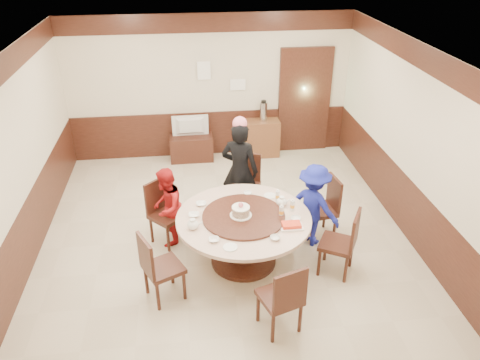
{
  "coord_description": "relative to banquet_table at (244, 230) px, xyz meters",
  "views": [
    {
      "loc": [
        -0.5,
        -5.85,
        4.22
      ],
      "look_at": [
        0.2,
        -0.24,
        1.1
      ],
      "focal_mm": 35.0,
      "sensor_mm": 36.0,
      "label": 1
    }
  ],
  "objects": [
    {
      "name": "room",
      "position": [
        -0.19,
        0.65,
        0.55
      ],
      "size": [
        6.0,
        6.04,
        2.84
      ],
      "color": "beige",
      "rests_on": "ground"
    },
    {
      "name": "banquet_table",
      "position": [
        0.0,
        0.0,
        0.0
      ],
      "size": [
        1.83,
        1.83,
        0.78
      ],
      "color": "#391A11",
      "rests_on": "ground"
    },
    {
      "name": "chair_0",
      "position": [
        1.24,
        0.49,
        -0.23
      ],
      "size": [
        0.51,
        0.5,
        0.97
      ],
      "rotation": [
        0.0,
        0.0,
        1.71
      ],
      "color": "#391A11",
      "rests_on": "ground"
    },
    {
      "name": "chair_1",
      "position": [
        0.21,
        1.33,
        -0.23
      ],
      "size": [
        0.57,
        0.57,
        0.97
      ],
      "rotation": [
        0.0,
        0.0,
        2.78
      ],
      "color": "#391A11",
      "rests_on": "ground"
    },
    {
      "name": "chair_2",
      "position": [
        -1.06,
        0.64,
        -0.23
      ],
      "size": [
        0.62,
        0.62,
        0.97
      ],
      "rotation": [
        0.0,
        0.0,
        3.9
      ],
      "color": "#391A11",
      "rests_on": "ground"
    },
    {
      "name": "chair_3",
      "position": [
        -1.1,
        -0.58,
        -0.23
      ],
      "size": [
        0.59,
        0.59,
        0.97
      ],
      "rotation": [
        0.0,
        0.0,
        5.16
      ],
      "color": "#391A11",
      "rests_on": "ground"
    },
    {
      "name": "chair_4",
      "position": [
        0.26,
        -1.28,
        -0.23
      ],
      "size": [
        0.56,
        0.56,
        0.97
      ],
      "rotation": [
        0.0,
        0.0,
        6.61
      ],
      "color": "#391A11",
      "rests_on": "ground"
    },
    {
      "name": "chair_5",
      "position": [
        1.24,
        -0.36,
        -0.23
      ],
      "size": [
        0.6,
        0.6,
        0.97
      ],
      "rotation": [
        0.0,
        0.0,
        7.33
      ],
      "color": "#391A11",
      "rests_on": "ground"
    },
    {
      "name": "person_standing",
      "position": [
        0.1,
        1.22,
        0.28
      ],
      "size": [
        0.7,
        0.59,
        1.62
      ],
      "primitive_type": "imported",
      "rotation": [
        0.0,
        0.0,
        2.73
      ],
      "color": "black",
      "rests_on": "ground"
    },
    {
      "name": "person_red",
      "position": [
        -1.05,
        0.61,
        0.07
      ],
      "size": [
        0.58,
        0.67,
        1.21
      ],
      "primitive_type": "imported",
      "rotation": [
        0.0,
        0.0,
        4.49
      ],
      "color": "#AE1719",
      "rests_on": "ground"
    },
    {
      "name": "person_blue",
      "position": [
        1.06,
        0.35,
        0.11
      ],
      "size": [
        0.92,
        0.92,
        1.28
      ],
      "primitive_type": "imported",
      "rotation": [
        0.0,
        0.0,
        2.35
      ],
      "color": "navy",
      "rests_on": "ground"
    },
    {
      "name": "birthday_cake",
      "position": [
        -0.04,
        -0.0,
        0.32
      ],
      "size": [
        0.3,
        0.3,
        0.2
      ],
      "color": "white",
      "rests_on": "banquet_table"
    },
    {
      "name": "teapot_left",
      "position": [
        -0.69,
        -0.19,
        0.28
      ],
      "size": [
        0.17,
        0.15,
        0.13
      ],
      "primitive_type": "ellipsoid",
      "color": "white",
      "rests_on": "banquet_table"
    },
    {
      "name": "teapot_right",
      "position": [
        0.56,
        0.22,
        0.28
      ],
      "size": [
        0.17,
        0.15,
        0.13
      ],
      "primitive_type": "ellipsoid",
      "color": "white",
      "rests_on": "banquet_table"
    },
    {
      "name": "bowl_0",
      "position": [
        -0.55,
        0.38,
        0.23
      ],
      "size": [
        0.14,
        0.14,
        0.03
      ],
      "primitive_type": "imported",
      "color": "white",
      "rests_on": "banquet_table"
    },
    {
      "name": "bowl_1",
      "position": [
        0.32,
        -0.55,
        0.24
      ],
      "size": [
        0.13,
        0.13,
        0.04
      ],
      "primitive_type": "imported",
      "color": "white",
      "rests_on": "banquet_table"
    },
    {
      "name": "bowl_2",
      "position": [
        -0.44,
        -0.49,
        0.23
      ],
      "size": [
        0.14,
        0.14,
        0.03
      ],
      "primitive_type": "imported",
      "color": "white",
      "rests_on": "banquet_table"
    },
    {
      "name": "bowl_3",
      "position": [
        0.68,
        -0.16,
        0.24
      ],
      "size": [
        0.13,
        0.13,
        0.04
      ],
      "primitive_type": "imported",
      "color": "white",
      "rests_on": "banquet_table"
    },
    {
      "name": "bowl_4",
      "position": [
        -0.66,
        0.11,
        0.23
      ],
      "size": [
        0.15,
        0.15,
        0.04
      ],
      "primitive_type": "imported",
      "color": "white",
      "rests_on": "banquet_table"
    },
    {
      "name": "bowl_5",
      "position": [
        0.13,
        0.58,
        0.24
      ],
      "size": [
        0.12,
        0.12,
        0.04
      ],
      "primitive_type": "imported",
      "color": "white",
      "rests_on": "banquet_table"
    },
    {
      "name": "saucer_near",
      "position": [
        -0.25,
        -0.65,
        0.22
      ],
      "size": [
        0.18,
        0.18,
        0.01
      ],
      "primitive_type": "cylinder",
      "color": "white",
      "rests_on": "banquet_table"
    },
    {
      "name": "saucer_far",
      "position": [
        0.45,
        0.5,
        0.22
      ],
      "size": [
        0.18,
        0.18,
        0.01
      ],
      "primitive_type": "cylinder",
      "color": "white",
      "rests_on": "banquet_table"
    },
    {
      "name": "shrimp_platter",
      "position": [
        0.58,
        -0.32,
        0.24
      ],
      "size": [
        0.3,
        0.2,
        0.06
      ],
      "color": "white",
      "rests_on": "banquet_table"
    },
    {
      "name": "bottle_0",
      "position": [
        0.5,
        -0.05,
        0.3
      ],
      "size": [
        0.06,
        0.06,
        0.16
      ],
      "primitive_type": "cylinder",
      "color": "white",
      "rests_on": "banquet_table"
    },
    {
      "name": "bottle_1",
      "position": [
        0.68,
        0.08,
        0.3
      ],
      "size": [
        0.06,
        0.06,
        0.16
      ],
      "primitive_type": "cylinder",
      "color": "white",
      "rests_on": "banquet_table"
    },
    {
      "name": "bottle_2",
      "position": [
        0.53,
        0.36,
        0.3
      ],
      "size": [
        0.06,
        0.06,
        0.16
      ],
      "primitive_type": "cylinder",
      "color": "white",
      "rests_on": "banquet_table"
    },
    {
      "name": "tv_stand",
      "position": [
        -0.61,
        3.39,
        -0.28
      ],
      "size": [
        0.85,
        0.45,
        0.5
      ],
      "primitive_type": "cube",
      "color": "#391A11",
      "rests_on": "ground"
    },
    {
      "name": "television",
      "position": [
        -0.61,
        3.39,
        0.17
      ],
      "size": [
        0.72,
        0.11,
        0.41
      ],
      "primitive_type": "imported",
      "rotation": [
        0.0,
        0.0,
        3.16
      ],
      "color": "gray",
      "rests_on": "tv_stand"
    },
    {
      "name": "side_cabinet",
      "position": [
        0.77,
        3.42,
        -0.16
      ],
      "size": [
        0.8,
        0.4,
        0.75
      ],
      "primitive_type": "cube",
      "color": "brown",
      "rests_on": "ground"
    },
    {
      "name": "thermos",
      "position": [
        0.84,
        3.42,
        0.41
      ],
      "size": [
        0.15,
        0.15,
        0.38
      ],
      "primitive_type": "cylinder",
      "color": "silver",
      "rests_on": "side_cabinet"
    },
    {
      "name": "notice_left",
      "position": [
        -0.3,
        3.59,
        1.22
      ],
      "size": [
        0.25,
        0.0,
        0.35
      ],
      "primitive_type": "cube",
      "color": "white",
      "rests_on": "room"
    },
    {
      "name": "notice_right",
      "position": [
        0.35,
        3.59,
        0.92
      ],
      "size": [
        0.3,
        0.0,
        0.22
      ],
      "primitive_type": "cube",
      "color": "white",
      "rests_on": "room"
    }
  ]
}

